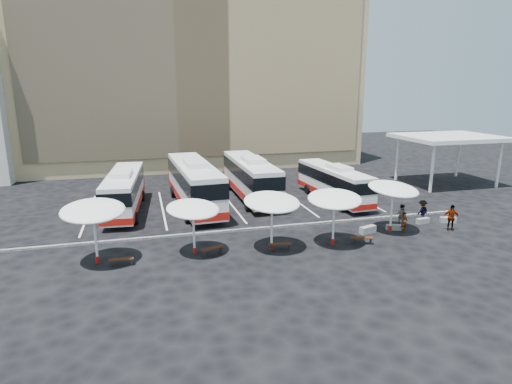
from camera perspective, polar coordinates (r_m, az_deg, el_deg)
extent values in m
plane|color=black|center=(30.94, -0.34, -5.37)|extent=(120.00, 120.00, 0.00)
cube|color=tan|center=(60.74, -8.42, 15.91)|extent=(42.00, 18.00, 25.00)
cube|color=tan|center=(51.71, -7.12, 15.77)|extent=(40.00, 0.30, 20.00)
cube|color=white|center=(49.79, 24.32, 6.67)|extent=(10.00, 8.00, 0.40)
cylinder|color=white|center=(45.36, 22.44, 2.92)|extent=(0.30, 0.30, 4.80)
cylinder|color=white|center=(50.60, 29.67, 3.19)|extent=(0.30, 0.30, 4.80)
cylinder|color=white|center=(50.16, 18.32, 4.23)|extent=(0.30, 0.30, 4.80)
cylinder|color=white|center=(54.95, 25.33, 4.39)|extent=(0.30, 0.30, 4.80)
cube|color=black|center=(31.37, -0.57, -4.95)|extent=(34.00, 0.25, 0.15)
cube|color=white|center=(37.92, -21.46, -2.70)|extent=(0.15, 12.00, 0.01)
cube|color=white|center=(37.67, -12.37, -2.15)|extent=(0.15, 12.00, 0.01)
cube|color=white|center=(38.38, -3.40, -1.55)|extent=(0.15, 12.00, 0.01)
cube|color=white|center=(39.98, 5.05, -0.95)|extent=(0.15, 12.00, 0.01)
cube|color=white|center=(42.38, 12.69, -0.38)|extent=(0.15, 12.00, 0.01)
cube|color=white|center=(37.20, -17.17, 0.24)|extent=(3.29, 11.38, 2.81)
cube|color=black|center=(37.07, -17.23, 1.08)|extent=(3.35, 11.44, 1.03)
cube|color=#AD130C|center=(37.44, -17.06, -1.29)|extent=(3.35, 11.44, 0.51)
cube|color=#AD130C|center=(42.78, -16.26, 1.07)|extent=(2.40, 0.39, 1.31)
cube|color=white|center=(35.96, -17.52, 2.36)|extent=(1.73, 2.92, 0.37)
cylinder|color=black|center=(40.82, -18.15, -0.62)|extent=(0.41, 0.96, 0.94)
cylinder|color=black|center=(40.55, -14.88, -0.48)|extent=(0.41, 0.96, 0.94)
cylinder|color=black|center=(34.14, -19.66, -3.52)|extent=(0.41, 0.96, 0.94)
cylinder|color=black|center=(33.82, -15.75, -3.38)|extent=(0.41, 0.96, 0.94)
cube|color=white|center=(37.26, -8.24, 1.25)|extent=(3.43, 13.29, 3.29)
cube|color=black|center=(37.12, -8.27, 2.24)|extent=(3.49, 13.36, 1.21)
cube|color=#AD130C|center=(37.54, -8.17, -0.55)|extent=(3.49, 13.36, 0.60)
cube|color=#AD130C|center=(43.79, -9.72, 1.98)|extent=(2.82, 0.37, 1.54)
cube|color=white|center=(35.84, -8.03, 3.79)|extent=(1.92, 3.38, 0.44)
cylinder|color=black|center=(41.13, -10.98, 0.05)|extent=(0.44, 1.12, 1.10)
cylinder|color=black|center=(41.54, -7.23, 0.33)|extent=(0.44, 1.12, 1.10)
cylinder|color=black|center=(33.26, -9.14, -3.17)|extent=(0.44, 1.12, 1.10)
cylinder|color=black|center=(33.76, -4.53, -2.77)|extent=(0.44, 1.12, 1.10)
cube|color=white|center=(39.85, -0.76, 2.05)|extent=(2.65, 12.48, 3.12)
cube|color=black|center=(39.73, -0.76, 2.93)|extent=(2.71, 12.55, 1.14)
cube|color=#AD130C|center=(40.10, -0.76, 0.45)|extent=(2.71, 12.55, 0.57)
cube|color=#AD130C|center=(45.96, -2.67, 2.63)|extent=(2.66, 0.22, 1.46)
cube|color=white|center=(38.53, -0.39, 4.31)|extent=(1.68, 3.13, 0.42)
cylinder|color=black|center=(43.36, -3.60, 0.95)|extent=(0.37, 1.04, 1.04)
cylinder|color=black|center=(43.93, -0.27, 1.15)|extent=(0.37, 1.04, 1.04)
cylinder|color=black|center=(35.98, -1.13, -1.73)|extent=(0.37, 1.04, 1.04)
cylinder|color=black|center=(36.66, 2.81, -1.44)|extent=(0.37, 1.04, 1.04)
cube|color=white|center=(39.64, 10.29, 1.30)|extent=(2.88, 10.71, 2.65)
cube|color=black|center=(39.53, 10.33, 2.05)|extent=(2.93, 10.76, 0.97)
cube|color=#AD130C|center=(39.86, 10.23, -0.06)|extent=(2.93, 10.76, 0.49)
cube|color=#AD130C|center=(44.37, 6.96, 1.89)|extent=(2.27, 0.32, 1.24)
cube|color=white|center=(38.59, 11.02, 3.21)|extent=(1.58, 2.73, 0.35)
cylinder|color=black|center=(42.10, 6.88, 0.38)|extent=(0.36, 0.90, 0.88)
cylinder|color=black|center=(43.08, 9.53, 0.59)|extent=(0.36, 0.90, 0.88)
cylinder|color=black|center=(36.45, 11.36, -1.93)|extent=(0.36, 0.90, 0.88)
cylinder|color=black|center=(37.58, 14.28, -1.61)|extent=(0.36, 0.90, 0.88)
cylinder|color=white|center=(26.87, -20.61, -5.70)|extent=(0.16, 0.16, 3.20)
cylinder|color=#AD130C|center=(27.35, -20.36, -8.45)|extent=(0.25, 0.25, 0.43)
ellipsoid|color=white|center=(26.39, -20.92, -2.31)|extent=(3.93, 3.97, 1.10)
cylinder|color=white|center=(26.92, -8.28, -5.27)|extent=(0.18, 0.18, 2.87)
cylinder|color=#AD130C|center=(27.35, -8.19, -7.73)|extent=(0.28, 0.28, 0.38)
ellipsoid|color=white|center=(26.47, -8.39, -2.24)|extent=(4.30, 4.33, 0.98)
cylinder|color=white|center=(27.25, 2.11, -4.60)|extent=(0.17, 0.17, 3.13)
cylinder|color=#AD130C|center=(27.71, 2.08, -7.26)|extent=(0.26, 0.26, 0.42)
ellipsoid|color=white|center=(26.78, 2.14, -1.31)|extent=(4.08, 4.12, 1.07)
cylinder|color=white|center=(28.55, 10.30, -3.99)|extent=(0.18, 0.18, 3.09)
cylinder|color=#AD130C|center=(28.99, 10.19, -6.51)|extent=(0.28, 0.28, 0.41)
ellipsoid|color=white|center=(28.11, 10.44, -0.90)|extent=(4.39, 4.42, 1.06)
cylinder|color=white|center=(32.14, 17.63, -2.38)|extent=(0.19, 0.19, 3.12)
cylinder|color=#AD130C|center=(32.53, 17.45, -4.67)|extent=(0.30, 0.30, 0.42)
ellipsoid|color=white|center=(31.75, 17.84, 0.41)|extent=(4.70, 4.72, 1.07)
cube|color=black|center=(26.45, -17.53, -8.54)|extent=(1.41, 0.37, 0.06)
cube|color=black|center=(26.57, -18.72, -9.03)|extent=(0.06, 0.36, 0.37)
cube|color=black|center=(26.50, -16.27, -8.90)|extent=(0.06, 0.36, 0.37)
cube|color=black|center=(26.93, -5.85, -7.47)|extent=(1.53, 0.84, 0.06)
cube|color=black|center=(26.77, -6.97, -8.16)|extent=(0.17, 0.37, 0.39)
cube|color=black|center=(27.28, -4.74, -7.68)|extent=(0.17, 0.37, 0.39)
cube|color=black|center=(27.53, 3.25, -6.94)|extent=(1.52, 0.67, 0.06)
cube|color=black|center=(27.55, 2.02, -7.42)|extent=(0.13, 0.38, 0.39)
cube|color=black|center=(27.69, 4.47, -7.33)|extent=(0.13, 0.38, 0.39)
cube|color=black|center=(29.43, 13.94, -5.94)|extent=(1.54, 0.82, 0.06)
cube|color=black|center=(29.39, 12.77, -6.37)|extent=(0.17, 0.38, 0.40)
cube|color=black|center=(29.63, 15.05, -6.34)|extent=(0.17, 0.38, 0.40)
cube|color=gray|center=(31.71, 14.68, -4.88)|extent=(1.39, 0.81, 0.49)
cube|color=gray|center=(32.90, 17.89, -4.51)|extent=(1.13, 0.65, 0.40)
cube|color=gray|center=(35.23, 21.36, -3.59)|extent=(1.12, 0.52, 0.40)
cube|color=gray|center=(36.17, 24.22, -3.40)|extent=(1.22, 0.70, 0.44)
imported|color=black|center=(32.37, 19.15, -3.86)|extent=(0.65, 0.55, 1.53)
imported|color=black|center=(33.89, 18.84, -2.93)|extent=(0.99, 1.03, 1.67)
imported|color=black|center=(34.11, 24.56, -3.12)|extent=(1.22, 0.93, 1.92)
imported|color=black|center=(35.33, 21.28, -2.40)|extent=(1.27, 0.94, 1.75)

